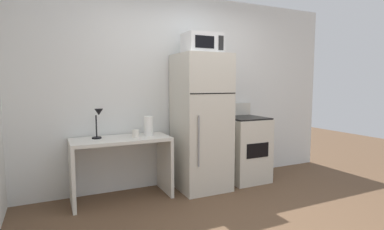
{
  "coord_description": "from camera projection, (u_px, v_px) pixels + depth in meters",
  "views": [
    {
      "loc": [
        -1.68,
        -2.23,
        1.39
      ],
      "look_at": [
        -0.1,
        1.1,
        1.01
      ],
      "focal_mm": 28.34,
      "sensor_mm": 36.0,
      "label": 1
    }
  ],
  "objects": [
    {
      "name": "paper_towel_roll",
      "position": [
        149.0,
        126.0,
        3.78
      ],
      "size": [
        0.11,
        0.11,
        0.24
      ],
      "primitive_type": "cylinder",
      "color": "white",
      "rests_on": "desk"
    },
    {
      "name": "refrigerator",
      "position": [
        201.0,
        122.0,
        4.0
      ],
      "size": [
        0.64,
        0.68,
        1.77
      ],
      "color": "beige",
      "rests_on": "ground"
    },
    {
      "name": "oven_range",
      "position": [
        244.0,
        148.0,
        4.38
      ],
      "size": [
        0.56,
        0.61,
        1.1
      ],
      "color": "beige",
      "rests_on": "ground"
    },
    {
      "name": "coffee_mug",
      "position": [
        136.0,
        134.0,
        3.64
      ],
      "size": [
        0.08,
        0.08,
        0.09
      ],
      "primitive_type": "cylinder",
      "color": "white",
      "rests_on": "desk"
    },
    {
      "name": "desk_lamp",
      "position": [
        98.0,
        118.0,
        3.54
      ],
      "size": [
        0.14,
        0.12,
        0.35
      ],
      "color": "black",
      "rests_on": "desk"
    },
    {
      "name": "wall_back_white",
      "position": [
        180.0,
        91.0,
        4.26
      ],
      "size": [
        5.0,
        0.1,
        2.6
      ],
      "primitive_type": "cube",
      "color": "silver",
      "rests_on": "ground"
    },
    {
      "name": "desk",
      "position": [
        121.0,
        156.0,
        3.64
      ],
      "size": [
        1.16,
        0.53,
        0.75
      ],
      "color": "silver",
      "rests_on": "ground"
    },
    {
      "name": "microwave",
      "position": [
        202.0,
        44.0,
        3.87
      ],
      "size": [
        0.46,
        0.35,
        0.26
      ],
      "color": "silver",
      "rests_on": "refrigerator"
    }
  ]
}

